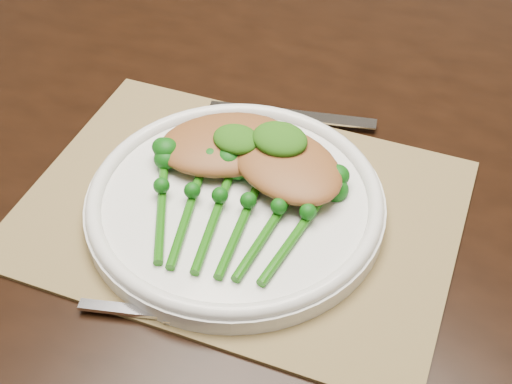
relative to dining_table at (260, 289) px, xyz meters
The scene contains 10 objects.
dining_table is the anchor object (origin of this frame).
placemat 0.42m from the dining_table, 66.77° to the right, with size 0.43×0.32×0.00m, color olive.
dinner_plate 0.44m from the dining_table, 68.05° to the right, with size 0.30×0.30×0.03m.
knife 0.38m from the dining_table, 36.43° to the right, with size 0.19×0.08×0.01m.
fork 0.50m from the dining_table, 74.36° to the right, with size 0.14×0.07×0.00m.
chicken_fillet_left 0.43m from the dining_table, 76.36° to the right, with size 0.14×0.10×0.03m, color brown.
chicken_fillet_right 0.44m from the dining_table, 51.53° to the right, with size 0.13×0.09×0.03m, color brown.
pesto_dollop_left 0.45m from the dining_table, 71.09° to the right, with size 0.05×0.04×0.02m, color #164409.
pesto_dollop_right 0.45m from the dining_table, 52.86° to the right, with size 0.06×0.05×0.02m, color #164409.
broccolini_bundle 0.46m from the dining_table, 68.30° to the right, with size 0.20×0.21×0.04m.
Camera 1 is at (0.31, -0.50, 1.27)m, focal length 50.00 mm.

